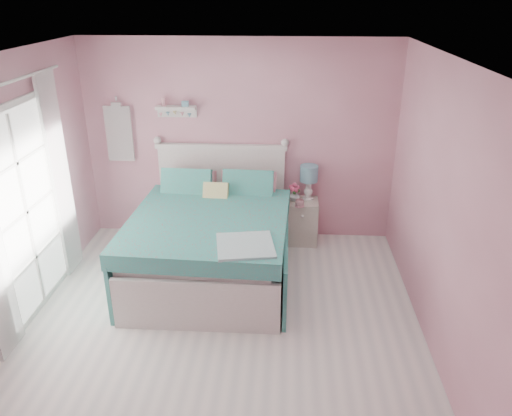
# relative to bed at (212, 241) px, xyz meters

# --- Properties ---
(floor) EXTENTS (4.50, 4.50, 0.00)m
(floor) POSITION_rel_bed_xyz_m (0.24, -1.15, -0.42)
(floor) COLOR white
(floor) RESTS_ON ground
(room_shell) EXTENTS (4.50, 4.50, 4.50)m
(room_shell) POSITION_rel_bed_xyz_m (0.24, -1.15, 1.16)
(room_shell) COLOR #BC7788
(room_shell) RESTS_ON floor
(bed) EXTENTS (1.81, 2.24, 1.28)m
(bed) POSITION_rel_bed_xyz_m (0.00, 0.00, 0.00)
(bed) COLOR silver
(bed) RESTS_ON floor
(nightstand) EXTENTS (0.41, 0.40, 0.59)m
(nightstand) POSITION_rel_bed_xyz_m (1.07, 0.88, -0.13)
(nightstand) COLOR beige
(nightstand) RESTS_ON floor
(table_lamp) EXTENTS (0.23, 0.23, 0.46)m
(table_lamp) POSITION_rel_bed_xyz_m (1.14, 0.95, 0.49)
(table_lamp) COLOR white
(table_lamp) RESTS_ON nightstand
(vase) EXTENTS (0.14, 0.14, 0.14)m
(vase) POSITION_rel_bed_xyz_m (0.96, 0.88, 0.24)
(vase) COLOR silver
(vase) RESTS_ON nightstand
(teacup) EXTENTS (0.15, 0.15, 0.09)m
(teacup) POSITION_rel_bed_xyz_m (1.03, 0.71, 0.21)
(teacup) COLOR #CA8791
(teacup) RESTS_ON nightstand
(roses) EXTENTS (0.14, 0.11, 0.12)m
(roses) POSITION_rel_bed_xyz_m (0.96, 0.88, 0.35)
(roses) COLOR #D64971
(roses) RESTS_ON vase
(wall_shelf) EXTENTS (0.50, 0.15, 0.25)m
(wall_shelf) POSITION_rel_bed_xyz_m (-0.55, 1.05, 1.31)
(wall_shelf) COLOR silver
(wall_shelf) RESTS_ON room_shell
(hanging_dress) EXTENTS (0.34, 0.03, 0.72)m
(hanging_dress) POSITION_rel_bed_xyz_m (-1.31, 1.03, 0.98)
(hanging_dress) COLOR white
(hanging_dress) RESTS_ON room_shell
(french_door) EXTENTS (0.04, 1.32, 2.16)m
(french_door) POSITION_rel_bed_xyz_m (-1.73, -0.75, 0.65)
(french_door) COLOR silver
(french_door) RESTS_ON floor
(curtain_far) EXTENTS (0.04, 0.40, 2.32)m
(curtain_far) POSITION_rel_bed_xyz_m (-1.68, -0.00, 0.76)
(curtain_far) COLOR white
(curtain_far) RESTS_ON floor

